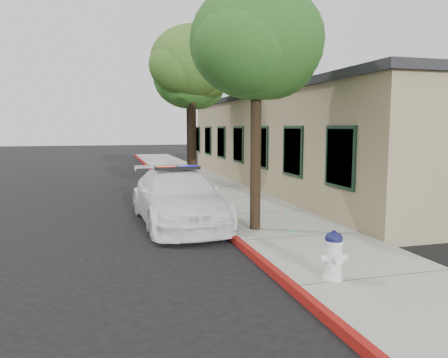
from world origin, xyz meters
TOP-DOWN VIEW (x-y plane):
  - ground at (0.00, 0.00)m, footprint 120.00×120.00m
  - sidewalk at (1.60, 3.00)m, footprint 3.20×60.00m
  - red_curb at (0.06, 3.00)m, footprint 0.14×60.00m
  - clapboard_building at (6.69, 9.00)m, footprint 7.30×20.89m
  - police_car at (-0.90, 2.80)m, footprint 2.36×5.38m
  - fire_hydrant at (0.82, -2.87)m, footprint 0.48×0.42m
  - street_tree_near at (0.81, 1.02)m, footprint 3.38×3.31m
  - street_tree_mid at (0.98, 9.76)m, footprint 3.88×3.66m
  - street_tree_far at (1.05, 10.61)m, footprint 3.38×3.37m

SIDE VIEW (x-z plane):
  - ground at x=0.00m, z-range 0.00..0.00m
  - sidewalk at x=1.60m, z-range 0.00..0.15m
  - red_curb at x=0.06m, z-range 0.00..0.16m
  - fire_hydrant at x=0.82m, z-range 0.15..1.00m
  - police_car at x=-0.90m, z-range -0.06..1.60m
  - clapboard_building at x=6.69m, z-range 0.01..4.25m
  - street_tree_near at x=0.81m, z-range 1.64..7.71m
  - street_tree_far at x=1.05m, z-range 1.72..7.95m
  - street_tree_mid at x=0.98m, z-range 1.93..8.92m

